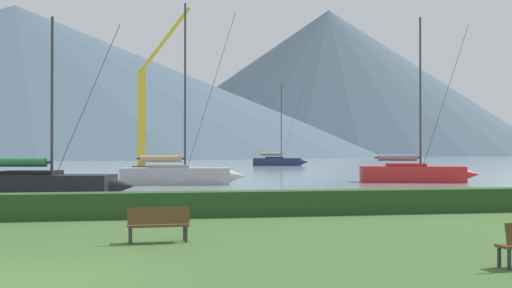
# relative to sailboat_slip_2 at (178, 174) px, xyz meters

# --- Properties ---
(ground_plane) EXTENTS (1000.00, 1000.00, 0.00)m
(ground_plane) POSITION_rel_sailboat_slip_2_xyz_m (-4.88, -33.62, -0.75)
(ground_plane) COLOR #3D602D
(harbor_water) EXTENTS (320.00, 246.00, 0.00)m
(harbor_water) POSITION_rel_sailboat_slip_2_xyz_m (-4.88, 103.38, -0.75)
(harbor_water) COLOR #8C9EA3
(harbor_water) RESTS_ON ground_plane
(hedge_line) EXTENTS (80.00, 1.20, 0.92)m
(hedge_line) POSITION_rel_sailboat_slip_2_xyz_m (-4.88, -22.62, -0.29)
(hedge_line) COLOR #284C23
(hedge_line) RESTS_ON ground_plane
(sailboat_slip_2) EXTENTS (8.94, 3.46, 12.93)m
(sailboat_slip_2) POSITION_rel_sailboat_slip_2_xyz_m (0.00, 0.00, 0.00)
(sailboat_slip_2) COLOR #9E9EA3
(sailboat_slip_2) RESTS_ON harbor_water
(sailboat_slip_4) EXTENTS (9.10, 4.53, 12.65)m
(sailboat_slip_4) POSITION_rel_sailboat_slip_2_xyz_m (17.98, 0.16, 0.01)
(sailboat_slip_4) COLOR red
(sailboat_slip_4) RESTS_ON harbor_water
(sailboat_slip_5) EXTENTS (8.83, 4.25, 9.31)m
(sailboat_slip_5) POSITION_rel_sailboat_slip_2_xyz_m (-7.72, -11.59, -0.04)
(sailboat_slip_5) COLOR black
(sailboat_slip_5) RESTS_ON harbor_water
(sailboat_slip_8) EXTENTS (9.05, 4.62, 13.11)m
(sailboat_slip_8) POSITION_rel_sailboat_slip_2_xyz_m (19.93, 56.06, 0.01)
(sailboat_slip_8) COLOR navy
(sailboat_slip_8) RESTS_ON harbor_water
(park_bench_near_path) EXTENTS (1.62, 0.56, 0.95)m
(park_bench_near_path) POSITION_rel_sailboat_slip_2_xyz_m (-2.46, -29.20, -0.22)
(park_bench_near_path) COLOR brown
(park_bench_near_path) RESTS_ON ground_plane
(dock_crane) EXTENTS (6.15, 2.00, 17.77)m
(dock_crane) POSITION_rel_sailboat_slip_2_xyz_m (-1.99, 22.92, 4.32)
(dock_crane) COLOR #333338
(dock_crane) RESTS_ON ground_plane
(distant_hill_central_peak) EXTENTS (242.22, 242.22, 84.63)m
(distant_hill_central_peak) POSITION_rel_sailboat_slip_2_xyz_m (109.12, 317.27, 41.57)
(distant_hill_central_peak) COLOR #425666
(distant_hill_central_peak) RESTS_ON ground_plane
(distant_hill_east_ridge) EXTENTS (348.32, 348.32, 71.93)m
(distant_hill_east_ridge) POSITION_rel_sailboat_slip_2_xyz_m (-58.59, 278.72, 35.22)
(distant_hill_east_ridge) COLOR #425666
(distant_hill_east_ridge) RESTS_ON ground_plane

